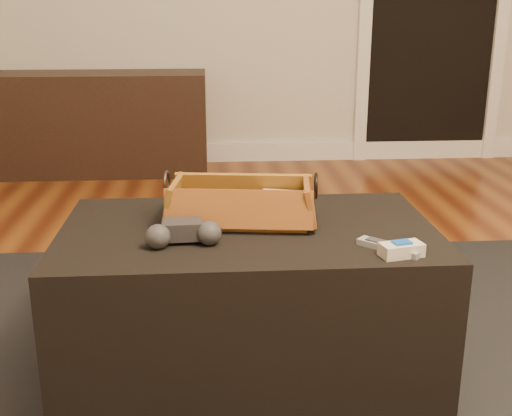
{
  "coord_description": "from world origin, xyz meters",
  "views": [
    {
      "loc": [
        -0.16,
        -1.5,
        1.0
      ],
      "look_at": [
        -0.04,
        0.1,
        0.49
      ],
      "focal_mm": 45.0,
      "sensor_mm": 36.0,
      "label": 1
    }
  ],
  "objects": [
    {
      "name": "doorway_opening",
      "position": [
        1.3,
        2.73,
        1.02
      ],
      "size": [
        0.82,
        0.02,
        2.0
      ],
      "primitive_type": "cube",
      "color": "black",
      "rests_on": "floor"
    },
    {
      "name": "door_jamb_left",
      "position": [
        0.85,
        2.72,
        1.02
      ],
      "size": [
        0.08,
        0.05,
        2.05
      ],
      "primitive_type": "cube",
      "color": "white",
      "rests_on": "floor"
    },
    {
      "name": "ottoman",
      "position": [
        -0.06,
        0.12,
        0.22
      ],
      "size": [
        1.0,
        0.6,
        0.42
      ],
      "primitive_type": "cube",
      "color": "black",
      "rests_on": "area_rug"
    },
    {
      "name": "door_jamb_right",
      "position": [
        1.75,
        2.72,
        1.02
      ],
      "size": [
        0.08,
        0.05,
        2.05
      ],
      "primitive_type": "cube",
      "color": "white",
      "rests_on": "floor"
    },
    {
      "name": "wicker_basket",
      "position": [
        -0.08,
        0.17,
        0.48
      ],
      "size": [
        0.43,
        0.26,
        0.14
      ],
      "color": "#A86926",
      "rests_on": "ottoman"
    },
    {
      "name": "silver_remote",
      "position": [
        0.27,
        -0.07,
        0.44
      ],
      "size": [
        0.14,
        0.14,
        0.02
      ],
      "color": "#9D9FA4",
      "rests_on": "ottoman"
    },
    {
      "name": "cream_gadget",
      "position": [
        0.29,
        -0.11,
        0.45
      ],
      "size": [
        0.11,
        0.07,
        0.04
      ],
      "color": "beige",
      "rests_on": "ottoman"
    },
    {
      "name": "game_controller",
      "position": [
        -0.23,
        0.01,
        0.46
      ],
      "size": [
        0.19,
        0.11,
        0.06
      ],
      "color": "#252527",
      "rests_on": "ottoman"
    },
    {
      "name": "area_rug",
      "position": [
        -0.06,
        0.07,
        0.01
      ],
      "size": [
        2.6,
        2.0,
        0.01
      ],
      "primitive_type": "cube",
      "color": "black",
      "rests_on": "floor"
    },
    {
      "name": "floor",
      "position": [
        0.0,
        0.0,
        -0.01
      ],
      "size": [
        5.0,
        5.5,
        0.01
      ],
      "primitive_type": "cube",
      "color": "brown",
      "rests_on": "ground"
    },
    {
      "name": "baseboard",
      "position": [
        0.0,
        2.73,
        0.06
      ],
      "size": [
        5.0,
        0.04,
        0.12
      ],
      "primitive_type": "cube",
      "color": "white",
      "rests_on": "floor"
    },
    {
      "name": "cloth_bundle",
      "position": [
        0.03,
        0.19,
        0.48
      ],
      "size": [
        0.13,
        0.11,
        0.06
      ],
      "primitive_type": "cube",
      "rotation": [
        0.0,
        0.0,
        -0.3
      ],
      "color": "#CBAF8D",
      "rests_on": "wicker_basket"
    },
    {
      "name": "tv_remote",
      "position": [
        -0.1,
        0.16,
        0.46
      ],
      "size": [
        0.21,
        0.05,
        0.02
      ],
      "primitive_type": "cube",
      "rotation": [
        0.0,
        0.0,
        -0.02
      ],
      "color": "black",
      "rests_on": "wicker_basket"
    },
    {
      "name": "media_cabinet",
      "position": [
        -0.97,
        2.51,
        0.31
      ],
      "size": [
        1.57,
        0.45,
        0.62
      ],
      "primitive_type": "cube",
      "color": "black",
      "rests_on": "floor"
    }
  ]
}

